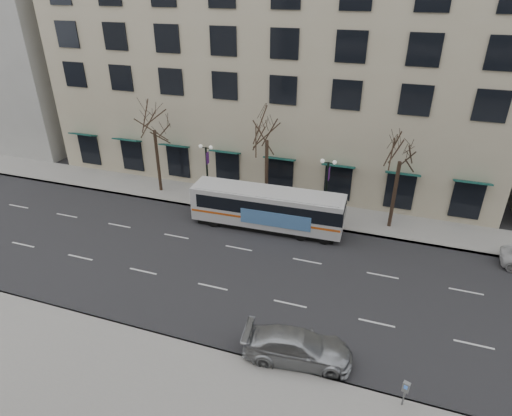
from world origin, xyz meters
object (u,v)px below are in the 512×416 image
at_px(tree_far_right, 402,149).
at_px(silver_car, 298,347).
at_px(tree_far_mid, 267,128).
at_px(city_bus, 268,208).
at_px(lamp_post_left, 207,171).
at_px(pay_station, 406,389).
at_px(lamp_post_right, 326,187).
at_px(tree_far_left, 153,119).

height_order(tree_far_right, silver_car, tree_far_right).
relative_size(tree_far_mid, city_bus, 0.73).
height_order(lamp_post_left, pay_station, lamp_post_left).
height_order(lamp_post_right, silver_car, lamp_post_right).
bearing_deg(lamp_post_left, tree_far_right, 2.29).
height_order(lamp_post_left, silver_car, lamp_post_left).
distance_m(lamp_post_right, city_bus, 4.75).
relative_size(silver_car, pay_station, 3.94).
xyz_separation_m(tree_far_mid, tree_far_right, (10.00, -0.00, -0.48)).
distance_m(tree_far_left, pay_station, 27.49).
bearing_deg(tree_far_left, silver_car, -42.46).
bearing_deg(lamp_post_left, silver_car, -51.67).
height_order(tree_far_left, tree_far_mid, tree_far_mid).
relative_size(tree_far_left, silver_car, 1.52).
relative_size(tree_far_left, lamp_post_right, 1.60).
height_order(silver_car, pay_station, silver_car).
distance_m(city_bus, pay_station, 16.82).
relative_size(lamp_post_left, pay_station, 3.75).
bearing_deg(tree_far_left, tree_far_right, 0.00).
relative_size(city_bus, pay_station, 8.41).
relative_size(lamp_post_right, city_bus, 0.45).
distance_m(tree_far_left, tree_far_right, 20.00).
distance_m(tree_far_mid, silver_car, 17.41).
xyz_separation_m(lamp_post_left, pay_station, (16.51, -15.59, -1.79)).
bearing_deg(lamp_post_right, city_bus, -148.47).
relative_size(lamp_post_left, lamp_post_right, 1.00).
distance_m(city_bus, silver_car, 13.15).
distance_m(silver_car, pay_station, 5.27).
xyz_separation_m(tree_far_right, pay_station, (1.51, -16.19, -5.27)).
bearing_deg(silver_car, pay_station, -110.21).
xyz_separation_m(lamp_post_left, silver_car, (11.38, -14.40, -2.15)).
xyz_separation_m(tree_far_mid, silver_car, (6.39, -15.00, -6.11)).
distance_m(tree_far_right, city_bus, 10.51).
bearing_deg(tree_far_right, pay_station, -84.66).
bearing_deg(silver_car, tree_far_right, -20.67).
xyz_separation_m(lamp_post_right, silver_car, (1.38, -14.40, -2.15)).
bearing_deg(pay_station, silver_car, -176.01).
xyz_separation_m(tree_far_mid, lamp_post_left, (-4.99, -0.60, -3.96)).
bearing_deg(pay_station, city_bus, 145.37).
bearing_deg(lamp_post_right, tree_far_mid, 173.17).
bearing_deg(tree_far_right, silver_car, -103.52).
distance_m(tree_far_mid, city_bus, 6.09).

